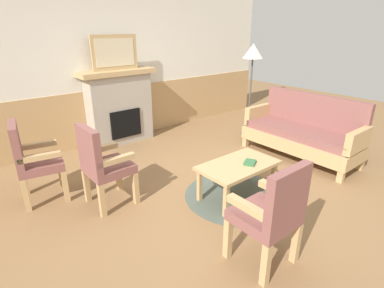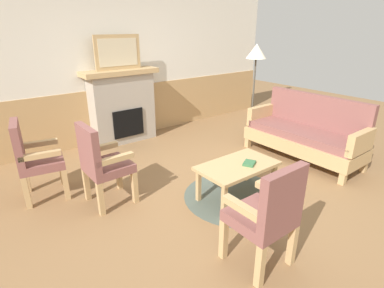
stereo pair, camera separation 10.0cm
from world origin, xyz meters
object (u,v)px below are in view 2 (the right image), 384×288
at_px(armchair_near_fireplace, 34,157).
at_px(couch, 305,134).
at_px(coffee_table, 238,168).
at_px(fireplace, 123,106).
at_px(armchair_front_left, 267,213).
at_px(framed_picture, 118,52).
at_px(armchair_by_window_left, 102,161).
at_px(book_on_table, 249,163).
at_px(floor_lamp_by_couch, 256,57).

bearing_deg(armchair_near_fireplace, couch, -19.58).
distance_m(coffee_table, armchair_near_fireplace, 2.41).
bearing_deg(fireplace, armchair_front_left, -97.03).
bearing_deg(framed_picture, armchair_by_window_left, -122.37).
relative_size(book_on_table, armchair_near_fireplace, 0.17).
bearing_deg(armchair_front_left, book_on_table, 49.23).
relative_size(coffee_table, armchair_by_window_left, 0.98).
xyz_separation_m(armchair_by_window_left, armchair_front_left, (0.68, -1.80, 0.00)).
bearing_deg(book_on_table, coffee_table, 141.50).
height_order(fireplace, coffee_table, fireplace).
xyz_separation_m(coffee_table, book_on_table, (0.11, -0.08, 0.07)).
relative_size(framed_picture, armchair_front_left, 0.82).
distance_m(couch, floor_lamp_by_couch, 1.63).
distance_m(framed_picture, couch, 3.30).
bearing_deg(framed_picture, coffee_table, -85.70).
bearing_deg(book_on_table, armchair_front_left, -130.77).
distance_m(framed_picture, armchair_near_fireplace, 2.30).
distance_m(framed_picture, book_on_table, 2.95).
relative_size(book_on_table, floor_lamp_by_couch, 0.10).
distance_m(armchair_by_window_left, armchair_front_left, 1.93).
bearing_deg(coffee_table, couch, 6.58).
height_order(coffee_table, floor_lamp_by_couch, floor_lamp_by_couch).
height_order(couch, floor_lamp_by_couch, floor_lamp_by_couch).
bearing_deg(book_on_table, framed_picture, 96.38).
height_order(armchair_front_left, floor_lamp_by_couch, floor_lamp_by_couch).
xyz_separation_m(coffee_table, armchair_near_fireplace, (-1.90, 1.47, 0.15)).
distance_m(fireplace, couch, 3.09).
bearing_deg(armchair_near_fireplace, coffee_table, -37.82).
relative_size(armchair_front_left, floor_lamp_by_couch, 0.58).
xyz_separation_m(couch, armchair_near_fireplace, (-3.60, 1.28, 0.14)).
xyz_separation_m(armchair_near_fireplace, armchair_front_left, (1.26, -2.42, 0.00)).
bearing_deg(coffee_table, book_on_table, -38.50).
bearing_deg(floor_lamp_by_couch, fireplace, 149.55).
xyz_separation_m(fireplace, armchair_near_fireplace, (-1.70, -1.16, -0.11)).
bearing_deg(couch, armchair_front_left, -153.92).
relative_size(fireplace, armchair_by_window_left, 1.33).
distance_m(armchair_front_left, floor_lamp_by_couch, 3.56).
bearing_deg(armchair_front_left, fireplace, 82.97).
height_order(framed_picture, coffee_table, framed_picture).
distance_m(framed_picture, armchair_by_window_left, 2.33).
bearing_deg(floor_lamp_by_couch, book_on_table, -139.10).
bearing_deg(coffee_table, armchair_by_window_left, 147.02).
bearing_deg(coffee_table, armchair_front_left, -124.01).
xyz_separation_m(framed_picture, armchair_front_left, (-0.44, -3.58, -1.02)).
relative_size(fireplace, armchair_near_fireplace, 1.33).
bearing_deg(fireplace, floor_lamp_by_couch, -30.45).
relative_size(couch, armchair_near_fireplace, 1.84).
height_order(fireplace, armchair_by_window_left, fireplace).
bearing_deg(armchair_front_left, couch, 26.08).
bearing_deg(couch, framed_picture, 127.88).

